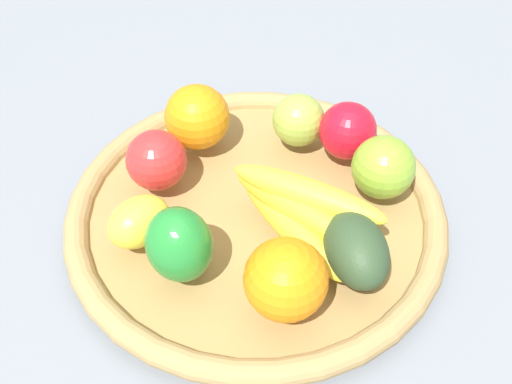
% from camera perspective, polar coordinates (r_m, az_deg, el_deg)
% --- Properties ---
extents(ground_plane, '(2.40, 2.40, 0.00)m').
position_cam_1_polar(ground_plane, '(0.78, 0.00, -2.90)').
color(ground_plane, slate).
rests_on(ground_plane, ground).
extents(basket, '(0.44, 0.44, 0.04)m').
position_cam_1_polar(basket, '(0.76, 0.00, -2.04)').
color(basket, '#9B7B47').
rests_on(basket, ground_plane).
extents(apple_0, '(0.10, 0.10, 0.07)m').
position_cam_1_polar(apple_0, '(0.80, 8.03, 5.34)').
color(apple_0, red).
rests_on(apple_0, basket).
extents(banana_bunch, '(0.18, 0.10, 0.06)m').
position_cam_1_polar(banana_bunch, '(0.70, 3.93, -1.61)').
color(banana_bunch, yellow).
rests_on(banana_bunch, basket).
extents(apple_2, '(0.10, 0.10, 0.07)m').
position_cam_1_polar(apple_2, '(0.76, -8.70, 2.77)').
color(apple_2, red).
rests_on(apple_2, basket).
extents(avocado, '(0.11, 0.11, 0.06)m').
position_cam_1_polar(avocado, '(0.67, 8.75, -5.02)').
color(avocado, '#2C4529').
rests_on(avocado, basket).
extents(apple_1, '(0.10, 0.10, 0.07)m').
position_cam_1_polar(apple_1, '(0.75, 11.08, 2.15)').
color(apple_1, '#7FAE32').
rests_on(apple_1, basket).
extents(orange_0, '(0.09, 0.09, 0.08)m').
position_cam_1_polar(orange_0, '(0.63, 2.63, -7.65)').
color(orange_0, orange).
rests_on(orange_0, basket).
extents(lemon_0, '(0.06, 0.08, 0.05)m').
position_cam_1_polar(lemon_0, '(0.71, -10.20, -2.56)').
color(lemon_0, yellow).
rests_on(lemon_0, basket).
extents(orange_1, '(0.10, 0.10, 0.08)m').
position_cam_1_polar(orange_1, '(0.80, -5.17, 6.57)').
color(orange_1, orange).
rests_on(orange_1, basket).
extents(bell_pepper, '(0.09, 0.08, 0.08)m').
position_cam_1_polar(bell_pepper, '(0.66, -6.76, -4.58)').
color(bell_pepper, '#218330').
rests_on(bell_pepper, basket).
extents(apple_3, '(0.09, 0.09, 0.07)m').
position_cam_1_polar(apple_3, '(0.81, 3.75, 6.31)').
color(apple_3, '#92B345').
rests_on(apple_3, basket).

